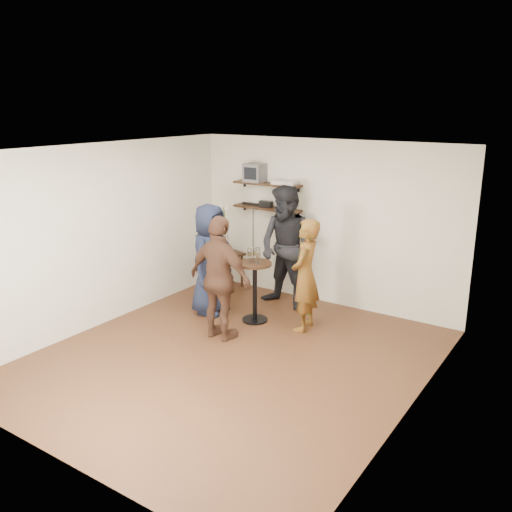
{
  "coord_description": "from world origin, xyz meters",
  "views": [
    {
      "loc": [
        3.72,
        -5.02,
        3.12
      ],
      "look_at": [
        0.1,
        0.4,
        1.27
      ],
      "focal_mm": 38.0,
      "sensor_mm": 36.0,
      "label": 1
    }
  ],
  "objects_px": {
    "radio": "(266,204)",
    "person_brown": "(220,279)",
    "drinks_table": "(255,284)",
    "person_plaid": "(305,275)",
    "side_table": "(225,259)",
    "person_navy": "(210,259)",
    "dvd_deck": "(285,183)",
    "person_dark": "(287,248)",
    "crt_monitor": "(255,173)"
  },
  "relations": [
    {
      "from": "drinks_table",
      "to": "radio",
      "type": "bearing_deg",
      "value": 115.95
    },
    {
      "from": "side_table",
      "to": "person_navy",
      "type": "bearing_deg",
      "value": -63.92
    },
    {
      "from": "radio",
      "to": "person_dark",
      "type": "xyz_separation_m",
      "value": [
        0.66,
        -0.42,
        -0.56
      ]
    },
    {
      "from": "person_dark",
      "to": "person_navy",
      "type": "bearing_deg",
      "value": -128.89
    },
    {
      "from": "dvd_deck",
      "to": "drinks_table",
      "type": "distance_m",
      "value": 1.78
    },
    {
      "from": "dvd_deck",
      "to": "drinks_table",
      "type": "bearing_deg",
      "value": -80.1
    },
    {
      "from": "side_table",
      "to": "person_brown",
      "type": "distance_m",
      "value": 2.12
    },
    {
      "from": "person_plaid",
      "to": "person_brown",
      "type": "bearing_deg",
      "value": -52.01
    },
    {
      "from": "person_plaid",
      "to": "side_table",
      "type": "bearing_deg",
      "value": -122.29
    },
    {
      "from": "person_brown",
      "to": "person_plaid",
      "type": "bearing_deg",
      "value": -127.99
    },
    {
      "from": "dvd_deck",
      "to": "person_plaid",
      "type": "bearing_deg",
      "value": -47.39
    },
    {
      "from": "dvd_deck",
      "to": "side_table",
      "type": "distance_m",
      "value": 1.74
    },
    {
      "from": "drinks_table",
      "to": "person_brown",
      "type": "xyz_separation_m",
      "value": [
        -0.05,
        -0.76,
        0.27
      ]
    },
    {
      "from": "person_navy",
      "to": "person_brown",
      "type": "relative_size",
      "value": 0.99
    },
    {
      "from": "crt_monitor",
      "to": "person_navy",
      "type": "relative_size",
      "value": 0.19
    },
    {
      "from": "radio",
      "to": "person_plaid",
      "type": "relative_size",
      "value": 0.14
    },
    {
      "from": "person_brown",
      "to": "person_dark",
      "type": "bearing_deg",
      "value": -91.37
    },
    {
      "from": "person_dark",
      "to": "drinks_table",
      "type": "bearing_deg",
      "value": -90.0
    },
    {
      "from": "person_plaid",
      "to": "crt_monitor",
      "type": "bearing_deg",
      "value": -134.75
    },
    {
      "from": "person_dark",
      "to": "person_brown",
      "type": "bearing_deg",
      "value": -88.63
    },
    {
      "from": "person_dark",
      "to": "dvd_deck",
      "type": "bearing_deg",
      "value": 130.49
    },
    {
      "from": "side_table",
      "to": "person_brown",
      "type": "relative_size",
      "value": 0.37
    },
    {
      "from": "dvd_deck",
      "to": "person_brown",
      "type": "height_order",
      "value": "dvd_deck"
    },
    {
      "from": "drinks_table",
      "to": "person_brown",
      "type": "relative_size",
      "value": 0.53
    },
    {
      "from": "person_navy",
      "to": "person_brown",
      "type": "height_order",
      "value": "person_brown"
    },
    {
      "from": "radio",
      "to": "drinks_table",
      "type": "relative_size",
      "value": 0.24
    },
    {
      "from": "drinks_table",
      "to": "person_plaid",
      "type": "height_order",
      "value": "person_plaid"
    },
    {
      "from": "dvd_deck",
      "to": "side_table",
      "type": "relative_size",
      "value": 0.63
    },
    {
      "from": "drinks_table",
      "to": "person_plaid",
      "type": "bearing_deg",
      "value": 10.6
    },
    {
      "from": "person_navy",
      "to": "person_dark",
      "type": "bearing_deg",
      "value": -51.11
    },
    {
      "from": "radio",
      "to": "person_brown",
      "type": "distance_m",
      "value": 2.12
    },
    {
      "from": "radio",
      "to": "side_table",
      "type": "relative_size",
      "value": 0.34
    },
    {
      "from": "side_table",
      "to": "drinks_table",
      "type": "height_order",
      "value": "drinks_table"
    },
    {
      "from": "crt_monitor",
      "to": "person_plaid",
      "type": "height_order",
      "value": "crt_monitor"
    },
    {
      "from": "crt_monitor",
      "to": "person_navy",
      "type": "bearing_deg",
      "value": -88.94
    },
    {
      "from": "radio",
      "to": "person_dark",
      "type": "relative_size",
      "value": 0.11
    },
    {
      "from": "crt_monitor",
      "to": "drinks_table",
      "type": "height_order",
      "value": "crt_monitor"
    },
    {
      "from": "dvd_deck",
      "to": "person_brown",
      "type": "relative_size",
      "value": 0.23
    },
    {
      "from": "crt_monitor",
      "to": "radio",
      "type": "distance_m",
      "value": 0.54
    },
    {
      "from": "drinks_table",
      "to": "dvd_deck",
      "type": "bearing_deg",
      "value": 99.9
    },
    {
      "from": "dvd_deck",
      "to": "person_plaid",
      "type": "xyz_separation_m",
      "value": [
        0.96,
        -1.04,
        -1.1
      ]
    },
    {
      "from": "crt_monitor",
      "to": "dvd_deck",
      "type": "xyz_separation_m",
      "value": [
        0.58,
        0.0,
        -0.12
      ]
    },
    {
      "from": "dvd_deck",
      "to": "person_navy",
      "type": "xyz_separation_m",
      "value": [
        -0.55,
        -1.26,
        -1.05
      ]
    },
    {
      "from": "dvd_deck",
      "to": "radio",
      "type": "bearing_deg",
      "value": 180.0
    },
    {
      "from": "side_table",
      "to": "person_navy",
      "type": "xyz_separation_m",
      "value": [
        0.5,
        -1.02,
        0.32
      ]
    },
    {
      "from": "person_plaid",
      "to": "person_navy",
      "type": "height_order",
      "value": "person_navy"
    },
    {
      "from": "crt_monitor",
      "to": "person_dark",
      "type": "bearing_deg",
      "value": -25.98
    },
    {
      "from": "radio",
      "to": "drinks_table",
      "type": "xyz_separation_m",
      "value": [
        0.57,
        -1.18,
        -0.94
      ]
    },
    {
      "from": "crt_monitor",
      "to": "side_table",
      "type": "bearing_deg",
      "value": -153.16
    },
    {
      "from": "side_table",
      "to": "dvd_deck",
      "type": "bearing_deg",
      "value": 12.89
    }
  ]
}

